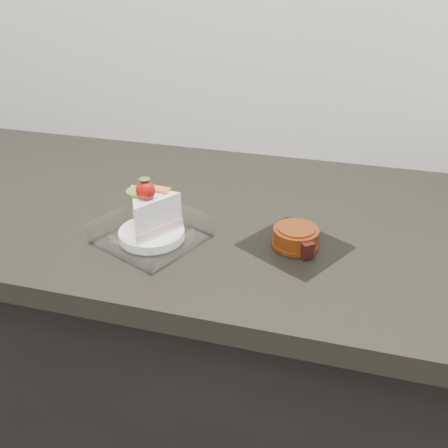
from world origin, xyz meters
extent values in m
cube|color=black|center=(0.00, 1.69, 0.43)|extent=(2.00, 0.60, 0.86)
cube|color=black|center=(0.00, 1.69, 0.88)|extent=(2.04, 0.64, 0.04)
cube|color=white|center=(-0.20, 1.55, 0.90)|extent=(0.20, 0.20, 0.00)
cylinder|color=white|center=(-0.20, 1.55, 0.91)|extent=(0.11, 0.11, 0.02)
ellipsoid|color=red|center=(-0.20, 1.54, 1.00)|extent=(0.03, 0.03, 0.03)
cone|color=#2D7223|center=(-0.20, 1.54, 1.02)|extent=(0.02, 0.02, 0.01)
cylinder|color=#5D982C|center=(-0.22, 1.55, 0.99)|extent=(0.04, 0.04, 0.01)
cube|color=orange|center=(-0.19, 1.57, 0.99)|extent=(0.05, 0.02, 0.01)
cube|color=white|center=(0.05, 1.60, 0.90)|extent=(0.21, 0.20, 0.00)
cylinder|color=maroon|center=(0.05, 1.60, 0.92)|extent=(0.10, 0.10, 0.03)
cylinder|color=maroon|center=(0.05, 1.60, 0.91)|extent=(0.10, 0.10, 0.01)
cylinder|color=maroon|center=(0.05, 1.60, 0.94)|extent=(0.08, 0.08, 0.00)
cube|color=black|center=(0.07, 1.57, 0.92)|extent=(0.03, 0.03, 0.03)
camera|label=1|loc=(0.13, 0.86, 1.36)|focal=40.00mm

